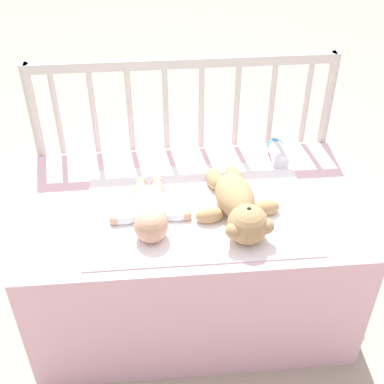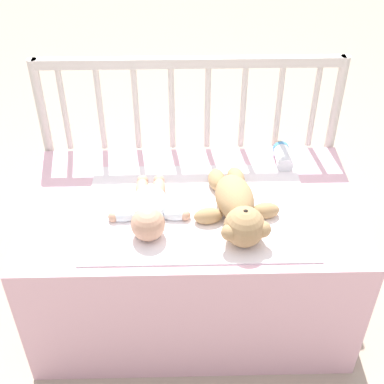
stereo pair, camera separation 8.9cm
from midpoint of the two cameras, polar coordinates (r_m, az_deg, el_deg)
The scene contains 7 objects.
ground_plane at distance 2.24m, azimuth -1.19°, elevation -11.88°, with size 12.00×12.00×0.00m, color tan.
crib_mattress at distance 2.03m, azimuth -1.29°, elevation -7.06°, with size 1.15×0.66×0.54m.
crib_rail at distance 2.08m, azimuth -2.12°, elevation 7.14°, with size 1.15×0.04×0.92m.
blanket at distance 1.82m, azimuth -0.74°, elevation -1.95°, with size 0.75×0.51×0.01m.
teddy_bear at distance 1.76m, azimuth 3.54°, elevation -1.46°, with size 0.29×0.42×0.13m.
baby at distance 1.77m, azimuth -5.91°, elevation -1.99°, with size 0.28×0.34×0.11m.
baby_bottle at distance 2.07m, azimuth 7.86°, elevation 4.27°, with size 0.06×0.16×0.06m.
Camera 1 is at (-0.12, -1.41, 1.73)m, focal length 50.00 mm.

